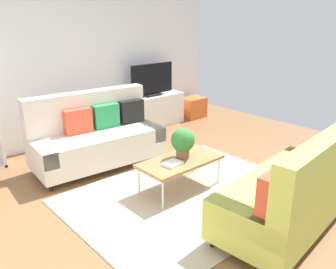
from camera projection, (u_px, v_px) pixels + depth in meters
ground_plane at (179, 193)px, 4.48m from camera, size 7.68×7.68×0.00m
wall_far at (68, 60)px, 5.98m from camera, size 6.40×0.12×2.90m
area_rug at (188, 195)px, 4.42m from camera, size 2.90×2.20×0.01m
couch_beige at (97, 137)px, 5.20m from camera, size 1.96×0.99×1.10m
couch_green at (294, 190)px, 3.62m from camera, size 1.97×1.02×1.10m
coffee_table at (180, 162)px, 4.46m from camera, size 1.10×0.56×0.42m
tv_console at (152, 111)px, 7.10m from camera, size 1.40×0.44×0.64m
tv at (152, 80)px, 6.88m from camera, size 1.00×0.20×0.64m
storage_trunk at (193, 107)px, 7.75m from camera, size 0.52×0.40×0.44m
potted_plant at (183, 142)px, 4.44m from camera, size 0.31×0.31×0.40m
table_book_0 at (172, 164)px, 4.30m from camera, size 0.26×0.20×0.03m
vase_0 at (127, 95)px, 6.64m from camera, size 0.09×0.09×0.19m
vase_1 at (133, 95)px, 6.74m from camera, size 0.11×0.11×0.13m
bottle_0 at (143, 93)px, 6.77m from camera, size 0.04×0.04×0.19m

